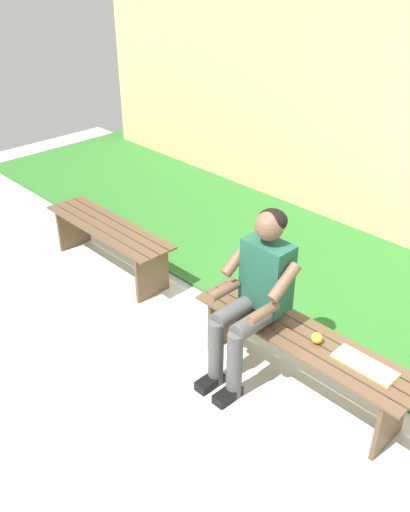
{
  "coord_description": "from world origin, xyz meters",
  "views": [
    {
      "loc": [
        -1.65,
        2.5,
        2.82
      ],
      "look_at": [
        0.79,
        0.15,
        0.82
      ],
      "focal_mm": 38.57,
      "sensor_mm": 36.0,
      "label": 1
    }
  ],
  "objects_px": {
    "bench_near": "(300,348)",
    "book_open": "(365,365)",
    "person_seated": "(255,291)",
    "bench_far": "(109,237)",
    "apple": "(317,338)"
  },
  "relations": [
    {
      "from": "bench_near",
      "to": "book_open",
      "type": "xyz_separation_m",
      "value": [
        -0.47,
        -0.03,
        0.13
      ]
    },
    {
      "from": "bench_far",
      "to": "book_open",
      "type": "height_order",
      "value": "book_open"
    },
    {
      "from": "person_seated",
      "to": "book_open",
      "type": "relative_size",
      "value": 3.09
    },
    {
      "from": "person_seated",
      "to": "book_open",
      "type": "xyz_separation_m",
      "value": [
        -0.81,
        -0.14,
        -0.23
      ]
    },
    {
      "from": "bench_near",
      "to": "person_seated",
      "type": "relative_size",
      "value": 1.31
    },
    {
      "from": "apple",
      "to": "book_open",
      "type": "xyz_separation_m",
      "value": [
        -0.35,
        -0.03,
        -0.03
      ]
    },
    {
      "from": "book_open",
      "to": "person_seated",
      "type": "bearing_deg",
      "value": 9.22
    },
    {
      "from": "bench_far",
      "to": "person_seated",
      "type": "bearing_deg",
      "value": 176.93
    },
    {
      "from": "bench_near",
      "to": "book_open",
      "type": "relative_size",
      "value": 4.05
    },
    {
      "from": "bench_far",
      "to": "bench_near",
      "type": "bearing_deg",
      "value": 180.0
    },
    {
      "from": "person_seated",
      "to": "apple",
      "type": "xyz_separation_m",
      "value": [
        -0.46,
        -0.11,
        -0.2
      ]
    },
    {
      "from": "bench_near",
      "to": "apple",
      "type": "xyz_separation_m",
      "value": [
        -0.12,
        -0.01,
        0.15
      ]
    },
    {
      "from": "bench_far",
      "to": "book_open",
      "type": "distance_m",
      "value": 2.72
    },
    {
      "from": "bench_near",
      "to": "book_open",
      "type": "distance_m",
      "value": 0.48
    },
    {
      "from": "person_seated",
      "to": "bench_far",
      "type": "bearing_deg",
      "value": -3.07
    }
  ]
}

